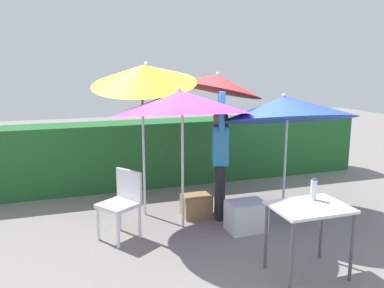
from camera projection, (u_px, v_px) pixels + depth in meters
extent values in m
plane|color=gray|center=(198.00, 222.00, 5.73)|extent=(24.00, 24.00, 0.00)
cube|color=#23602D|center=(163.00, 152.00, 7.54)|extent=(8.00, 0.70, 1.20)
cylinder|color=silver|center=(219.00, 147.00, 6.45)|extent=(0.04, 0.04, 1.83)
cone|color=red|center=(218.00, 83.00, 6.27)|extent=(1.48, 1.45, 0.64)
sphere|color=silver|center=(217.00, 74.00, 6.26)|extent=(0.05, 0.05, 0.05)
cylinder|color=silver|center=(183.00, 172.00, 5.43)|extent=(0.04, 0.04, 1.59)
cone|color=purple|center=(181.00, 102.00, 5.24)|extent=(1.86, 1.88, 0.57)
sphere|color=silver|center=(179.00, 89.00, 5.19)|extent=(0.05, 0.05, 0.05)
cylinder|color=silver|center=(144.00, 151.00, 5.84)|extent=(0.04, 0.04, 1.98)
cone|color=yellow|center=(144.00, 74.00, 5.62)|extent=(1.56, 1.54, 0.71)
sphere|color=silver|center=(146.00, 63.00, 5.58)|extent=(0.05, 0.05, 0.05)
cylinder|color=silver|center=(285.00, 167.00, 6.03)|extent=(0.04, 0.04, 1.43)
cone|color=blue|center=(285.00, 108.00, 5.84)|extent=(2.04, 2.05, 0.79)
sphere|color=silver|center=(284.00, 95.00, 5.80)|extent=(0.05, 0.05, 0.05)
cylinder|color=black|center=(220.00, 193.00, 5.76)|extent=(0.14, 0.14, 0.82)
cylinder|color=black|center=(219.00, 187.00, 6.03)|extent=(0.14, 0.14, 0.82)
cube|color=#338EC6|center=(220.00, 145.00, 5.76)|extent=(0.32, 0.41, 0.56)
sphere|color=#8C6647|center=(221.00, 118.00, 5.68)|extent=(0.22, 0.22, 0.22)
cylinder|color=#338EC6|center=(222.00, 112.00, 5.43)|extent=(0.11, 0.11, 0.56)
cylinder|color=#8C6647|center=(219.00, 143.00, 5.99)|extent=(0.11, 0.11, 0.52)
cylinder|color=silver|center=(98.00, 224.00, 5.12)|extent=(0.04, 0.04, 0.44)
cylinder|color=silver|center=(118.00, 231.00, 4.90)|extent=(0.04, 0.04, 0.44)
cylinder|color=silver|center=(120.00, 215.00, 5.42)|extent=(0.04, 0.04, 0.44)
cylinder|color=silver|center=(140.00, 222.00, 5.20)|extent=(0.04, 0.04, 0.44)
cube|color=silver|center=(118.00, 205.00, 5.11)|extent=(0.61, 0.61, 0.05)
cube|color=silver|center=(129.00, 185.00, 5.22)|extent=(0.28, 0.38, 0.40)
cube|color=silver|center=(246.00, 216.00, 5.43)|extent=(0.51, 0.37, 0.41)
cube|color=#9E7A4C|center=(196.00, 206.00, 5.95)|extent=(0.42, 0.33, 0.32)
cylinder|color=#4C4C51|center=(321.00, 228.00, 4.62)|extent=(0.04, 0.04, 0.75)
cylinder|color=#4C4C51|center=(266.00, 236.00, 4.40)|extent=(0.04, 0.04, 0.75)
cylinder|color=#4C4C51|center=(352.00, 247.00, 4.13)|extent=(0.04, 0.04, 0.75)
cylinder|color=#4C4C51|center=(292.00, 258.00, 3.91)|extent=(0.04, 0.04, 0.75)
cube|color=silver|center=(310.00, 207.00, 4.18)|extent=(0.80, 0.60, 0.03)
cylinder|color=silver|center=(314.00, 190.00, 4.34)|extent=(0.07, 0.07, 0.22)
cylinder|color=#2D60B7|center=(314.00, 180.00, 4.32)|extent=(0.04, 0.04, 0.02)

